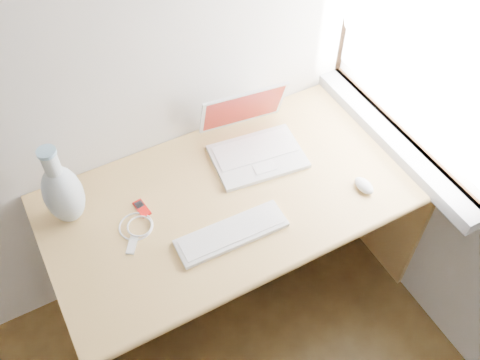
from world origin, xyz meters
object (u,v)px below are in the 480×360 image
desk (229,209)px  laptop (252,141)px  external_keyboard (232,233)px  vase (63,192)px

desk → laptop: bearing=25.2°
external_keyboard → laptop: bearing=52.5°
vase → external_keyboard: bearing=-36.2°
laptop → vase: size_ratio=1.08×
laptop → external_keyboard: laptop is taller
laptop → vase: bearing=-174.6°
laptop → vase: (-0.73, 0.02, 0.09)m
desk → vase: size_ratio=4.16×
external_keyboard → vase: vase is taller
external_keyboard → desk: bearing=66.9°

